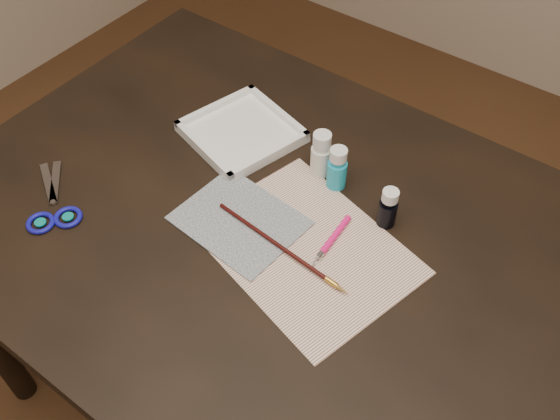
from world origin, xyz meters
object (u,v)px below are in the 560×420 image
Objects in this scene: canvas at (239,220)px; paint_bottle_cyan at (337,168)px; paint_bottle_navy at (388,208)px; scissors at (48,196)px; palette_tray at (242,131)px; paint_bottle_white at (321,154)px; paper at (306,248)px.

paint_bottle_cyan reaches higher than canvas.
scissors is at bearing -149.19° from paint_bottle_navy.
palette_tray is (-0.14, 0.19, 0.01)m from canvas.
paint_bottle_white is (0.05, 0.20, 0.05)m from canvas.
canvas is 0.37m from scissors.
paint_bottle_cyan is 0.46× the size of palette_tray.
paint_bottle_cyan is (0.09, 0.18, 0.04)m from canvas.
paper is 1.68× the size of canvas.
scissors is at bearing -152.71° from canvas.
paint_bottle_white reaches higher than palette_tray.
paint_bottle_cyan is 0.45× the size of scissors.
canvas is 0.21m from paint_bottle_white.
scissors is (-0.46, -0.19, 0.00)m from paper.
canvas is 0.21m from paint_bottle_cyan.
canvas is 0.27m from paint_bottle_navy.
paint_bottle_white is at bearing 2.70° from palette_tray.
paper is 0.14m from canvas.
palette_tray reaches higher than scissors.
paper is 1.79× the size of scissors.
palette_tray is (-0.19, -0.01, -0.04)m from paint_bottle_white.
paint_bottle_navy is at bearing 58.44° from paper.
paint_bottle_cyan is at bearing 63.27° from canvas.
paint_bottle_navy is (0.17, -0.04, -0.01)m from paint_bottle_white.
paint_bottle_white is 0.05m from paint_bottle_cyan.
palette_tray is at bearing 149.25° from paper.
paper is 0.32m from palette_tray.
palette_tray reaches higher than canvas.
paper is at bearing 8.79° from canvas.
paint_bottle_white is 1.07× the size of paint_bottle_cyan.
paper is 3.70× the size of paint_bottle_white.
paint_bottle_cyan is at bearing -109.53° from scissors.
paint_bottle_cyan is (-0.04, 0.16, 0.05)m from paper.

